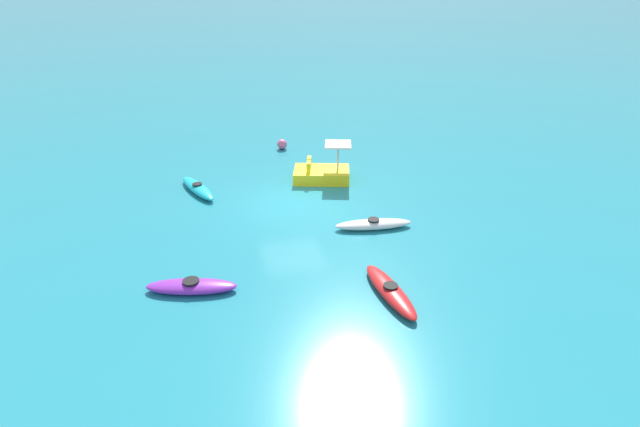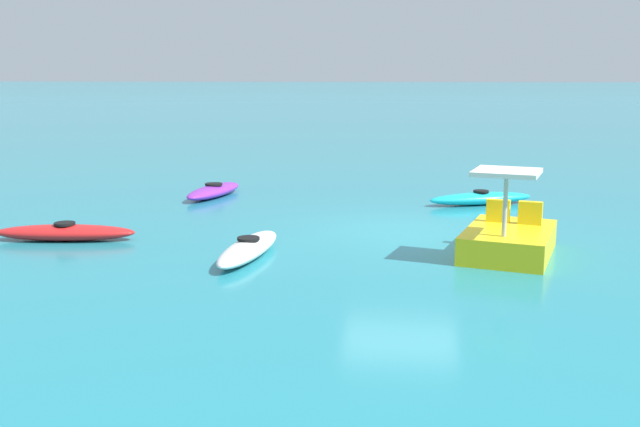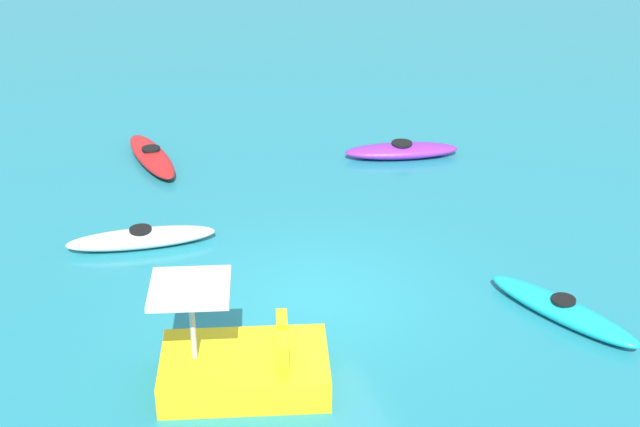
{
  "view_description": "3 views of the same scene",
  "coord_description": "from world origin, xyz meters",
  "px_view_note": "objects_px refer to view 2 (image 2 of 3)",
  "views": [
    {
      "loc": [
        17.77,
        -3.2,
        8.6
      ],
      "look_at": [
        1.85,
        0.72,
        0.34
      ],
      "focal_mm": 28.16,
      "sensor_mm": 36.0,
      "label": 1
    },
    {
      "loc": [
        -0.04,
        15.09,
        3.31
      ],
      "look_at": [
        1.78,
        -0.06,
        0.35
      ],
      "focal_mm": 40.44,
      "sensor_mm": 36.0,
      "label": 2
    },
    {
      "loc": [
        -12.24,
        4.22,
        7.89
      ],
      "look_at": [
        2.5,
        -0.99,
        0.25
      ],
      "focal_mm": 49.97,
      "sensor_mm": 36.0,
      "label": 3
    }
  ],
  "objects_px": {
    "pedal_boat_yellow": "(509,237)",
    "kayak_cyan": "(481,198)",
    "kayak_red": "(65,232)",
    "kayak_white": "(249,248)",
    "kayak_purple": "(214,191)"
  },
  "relations": [
    {
      "from": "pedal_boat_yellow",
      "to": "kayak_cyan",
      "type": "bearing_deg",
      "value": -90.15
    },
    {
      "from": "kayak_red",
      "to": "kayak_white",
      "type": "bearing_deg",
      "value": 167.54
    },
    {
      "from": "kayak_purple",
      "to": "kayak_white",
      "type": "bearing_deg",
      "value": 110.41
    },
    {
      "from": "kayak_purple",
      "to": "pedal_boat_yellow",
      "type": "relative_size",
      "value": 1.01
    },
    {
      "from": "kayak_purple",
      "to": "kayak_red",
      "type": "distance_m",
      "value": 5.75
    },
    {
      "from": "kayak_cyan",
      "to": "pedal_boat_yellow",
      "type": "xyz_separation_m",
      "value": [
        0.01,
        5.33,
        0.17
      ]
    },
    {
      "from": "kayak_white",
      "to": "kayak_red",
      "type": "bearing_deg",
      "value": -12.46
    },
    {
      "from": "pedal_boat_yellow",
      "to": "kayak_red",
      "type": "bearing_deg",
      "value": -1.14
    },
    {
      "from": "kayak_cyan",
      "to": "kayak_red",
      "type": "distance_m",
      "value": 10.17
    },
    {
      "from": "kayak_purple",
      "to": "kayak_red",
      "type": "bearing_deg",
      "value": 73.88
    },
    {
      "from": "kayak_cyan",
      "to": "kayak_white",
      "type": "height_order",
      "value": "same"
    },
    {
      "from": "pedal_boat_yellow",
      "to": "kayak_white",
      "type": "bearing_deg",
      "value": 8.42
    },
    {
      "from": "kayak_purple",
      "to": "kayak_white",
      "type": "height_order",
      "value": "same"
    },
    {
      "from": "kayak_purple",
      "to": "pedal_boat_yellow",
      "type": "distance_m",
      "value": 9.14
    },
    {
      "from": "kayak_red",
      "to": "pedal_boat_yellow",
      "type": "distance_m",
      "value": 8.75
    }
  ]
}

